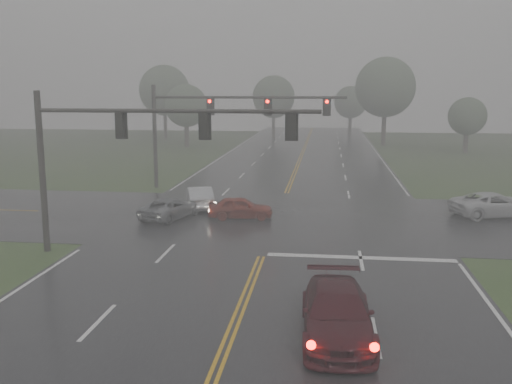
# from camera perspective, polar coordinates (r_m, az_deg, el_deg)

# --- Properties ---
(main_road) EXTENTS (18.00, 160.00, 0.02)m
(main_road) POSITION_cam_1_polar(r_m,az_deg,el_deg) (31.97, 1.77, -3.42)
(main_road) COLOR black
(main_road) RESTS_ON ground
(cross_street) EXTENTS (120.00, 14.00, 0.02)m
(cross_street) POSITION_cam_1_polar(r_m,az_deg,el_deg) (33.91, 2.09, -2.62)
(cross_street) COLOR black
(cross_street) RESTS_ON ground
(stop_bar) EXTENTS (8.50, 0.50, 0.01)m
(stop_bar) POSITION_cam_1_polar(r_m,az_deg,el_deg) (26.49, 10.41, -6.53)
(stop_bar) COLOR silver
(stop_bar) RESTS_ON ground
(sedan_maroon) EXTENTS (2.39, 5.38, 1.54)m
(sedan_maroon) POSITION_cam_1_polar(r_m,az_deg,el_deg) (18.44, 8.03, -14.17)
(sedan_maroon) COLOR #360910
(sedan_maroon) RESTS_ON ground
(sedan_red) EXTENTS (3.98, 2.01, 1.30)m
(sedan_red) POSITION_cam_1_polar(r_m,az_deg,el_deg) (33.74, -1.56, -2.68)
(sedan_red) COLOR maroon
(sedan_red) RESTS_ON ground
(sedan_silver) EXTENTS (2.75, 4.55, 1.42)m
(sedan_silver) POSITION_cam_1_polar(r_m,az_deg,el_deg) (36.78, -5.66, -1.63)
(sedan_silver) COLOR #B1B4BA
(sedan_silver) RESTS_ON ground
(car_grey) EXTENTS (3.33, 4.79, 1.21)m
(car_grey) POSITION_cam_1_polar(r_m,az_deg,el_deg) (34.19, -8.52, -2.62)
(car_grey) COLOR slate
(car_grey) RESTS_ON ground
(pickup_white) EXTENTS (5.66, 3.86, 1.44)m
(pickup_white) POSITION_cam_1_polar(r_m,az_deg,el_deg) (37.13, 22.67, -2.28)
(pickup_white) COLOR #BABBBE
(pickup_white) RESTS_ON ground
(signal_gantry_near) EXTENTS (12.96, 0.33, 7.51)m
(signal_gantry_near) POSITION_cam_1_polar(r_m,az_deg,el_deg) (26.41, -13.16, 4.96)
(signal_gantry_near) COLOR black
(signal_gantry_near) RESTS_ON ground
(signal_gantry_far) EXTENTS (14.59, 0.40, 7.85)m
(signal_gantry_far) POSITION_cam_1_polar(r_m,az_deg,el_deg) (43.15, -4.33, 7.59)
(signal_gantry_far) COLOR black
(signal_gantry_far) RESTS_ON ground
(tree_nw_a) EXTENTS (5.50, 5.50, 8.07)m
(tree_nw_a) POSITION_cam_1_polar(r_m,az_deg,el_deg) (74.96, -7.01, 8.54)
(tree_nw_a) COLOR #312920
(tree_nw_a) RESTS_ON ground
(tree_ne_a) EXTENTS (7.93, 7.93, 11.65)m
(tree_ne_a) POSITION_cam_1_polar(r_m,az_deg,el_deg) (78.50, 12.81, 10.18)
(tree_ne_a) COLOR #312920
(tree_ne_a) RESTS_ON ground
(tree_n_mid) EXTENTS (6.46, 6.46, 9.48)m
(tree_n_mid) POSITION_cam_1_polar(r_m,az_deg,el_deg) (88.06, 1.77, 9.49)
(tree_n_mid) COLOR #312920
(tree_n_mid) RESTS_ON ground
(tree_e_near) EXTENTS (4.46, 4.46, 6.54)m
(tree_e_near) POSITION_cam_1_polar(r_m,az_deg,el_deg) (72.15, 20.38, 7.10)
(tree_e_near) COLOR #312920
(tree_e_near) RESTS_ON ground
(tree_nw_b) EXTENTS (7.47, 7.47, 10.98)m
(tree_nw_b) POSITION_cam_1_polar(r_m,az_deg,el_deg) (86.89, -9.15, 10.01)
(tree_nw_b) COLOR #312920
(tree_nw_b) RESTS_ON ground
(tree_n_far) EXTENTS (5.39, 5.39, 7.92)m
(tree_n_far) POSITION_cam_1_polar(r_m,az_deg,el_deg) (97.57, 9.44, 8.83)
(tree_n_far) COLOR #312920
(tree_n_far) RESTS_ON ground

